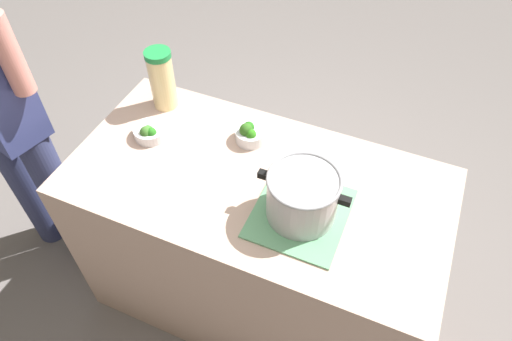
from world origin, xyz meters
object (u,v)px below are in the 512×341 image
lemonade_pitcher (162,79)px  person_cook (4,118)px  cooking_pot (303,196)px  broccoli_bowl_front (250,134)px  broccoli_bowl_center (150,132)px

lemonade_pitcher → person_cook: size_ratio=0.16×
cooking_pot → person_cook: bearing=1.3°
broccoli_bowl_front → person_cook: size_ratio=0.08×
cooking_pot → broccoli_bowl_front: cooking_pot is taller
broccoli_bowl_center → cooking_pot: bearing=169.7°
broccoli_bowl_front → person_cook: person_cook is taller
lemonade_pitcher → broccoli_bowl_front: bearing=172.0°
cooking_pot → person_cook: person_cook is taller
broccoli_bowl_front → person_cook: bearing=16.7°
lemonade_pitcher → person_cook: bearing=32.0°
broccoli_bowl_center → person_cook: person_cook is taller
broccoli_bowl_front → person_cook: 1.00m
cooking_pot → lemonade_pitcher: size_ratio=1.20×
cooking_pot → broccoli_bowl_center: size_ratio=2.39×
broccoli_bowl_center → person_cook: 0.62m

